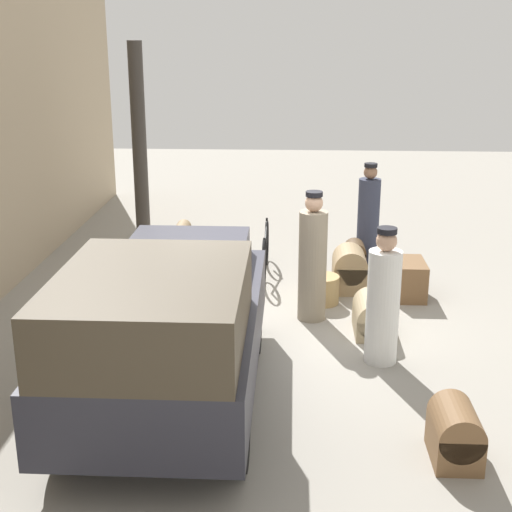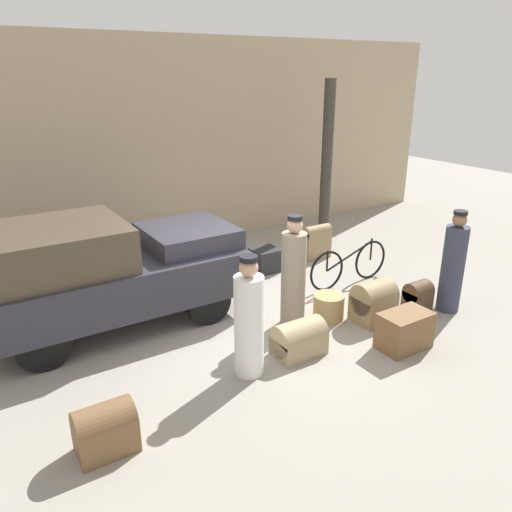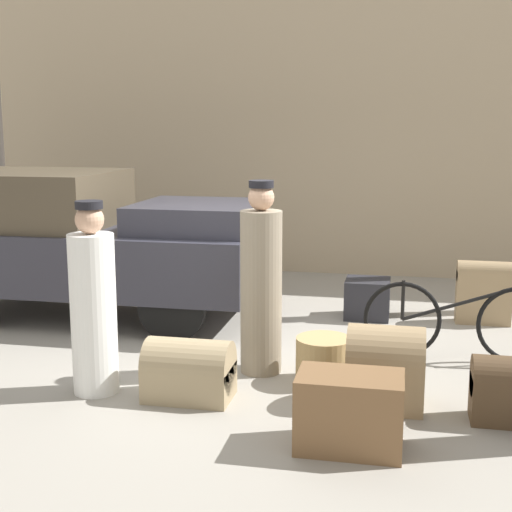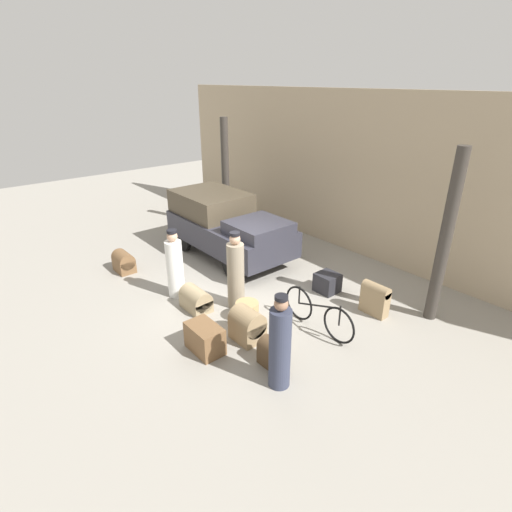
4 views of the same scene
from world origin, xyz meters
TOP-DOWN VIEW (x-y plane):
  - ground_plane at (0.00, 0.00)m, footprint 30.00×30.00m
  - station_building_facade at (0.00, 4.08)m, footprint 16.00×0.15m
  - canopy_pillar_right at (3.46, 2.39)m, footprint 0.25×0.25m
  - truck at (-2.08, 0.98)m, footprint 3.95×1.82m
  - bicycle at (2.22, 0.15)m, footprint 1.84×0.04m
  - wicker_basket at (1.01, -0.71)m, footprint 0.50×0.50m
  - porter_with_bicycle at (2.90, -1.54)m, footprint 0.36×0.36m
  - conductor_in_dark_uniform at (0.40, -0.55)m, footprint 0.38×0.38m
  - porter_standing_middle at (-0.89, -1.34)m, footprint 0.39×0.39m
  - trunk_umber_medium at (-0.06, -1.33)m, footprint 0.72×0.46m
  - suitcase_small_leather at (2.59, 1.57)m, footprint 0.61×0.25m
  - suitcase_tan_flat at (1.34, -2.00)m, footprint 0.75×0.48m
  - suitcase_black_upright at (1.56, -1.15)m, footprint 0.62×0.50m
  - trunk_wicker_pale at (1.27, 1.55)m, footprint 0.52×0.49m
  - trunk_barrel_dark at (2.43, -1.30)m, footprint 0.41×0.34m
  - trunk_large_brown at (-2.92, -1.79)m, footprint 0.61×0.43m

SIDE VIEW (x-z plane):
  - ground_plane at x=0.00m, z-range 0.00..0.00m
  - wicker_basket at x=1.01m, z-range 0.00..0.41m
  - trunk_wicker_pale at x=1.27m, z-range 0.00..0.46m
  - trunk_umber_medium at x=-0.06m, z-range -0.03..0.49m
  - trunk_barrel_dark at x=2.43m, z-range 0.00..0.53m
  - trunk_large_brown at x=-2.92m, z-range -0.01..0.55m
  - suitcase_tan_flat at x=1.34m, z-range 0.00..0.55m
  - suitcase_black_upright at x=1.56m, z-range -0.01..0.66m
  - bicycle at x=2.22m, z-range -0.02..0.79m
  - suitcase_small_leather at x=2.59m, z-range 0.03..0.76m
  - porter_standing_middle at x=-0.89m, z-range -0.07..1.58m
  - porter_with_bicycle at x=2.90m, z-range -0.07..1.65m
  - conductor_in_dark_uniform at x=0.40m, z-range -0.07..1.71m
  - truck at x=-2.08m, z-range 0.09..1.81m
  - canopy_pillar_right at x=3.46m, z-range 0.00..3.63m
  - station_building_facade at x=0.00m, z-range 0.00..4.50m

